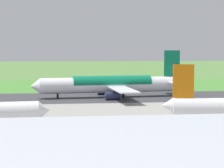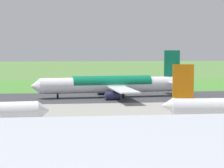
{
  "view_description": "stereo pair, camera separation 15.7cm",
  "coord_description": "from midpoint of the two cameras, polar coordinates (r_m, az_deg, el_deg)",
  "views": [
    {
      "loc": [
        26.27,
        133.94,
        16.26
      ],
      "look_at": [
        10.73,
        0.0,
        4.5
      ],
      "focal_mm": 64.56,
      "sensor_mm": 36.0,
      "label": 1
    },
    {
      "loc": [
        26.11,
        133.96,
        16.26
      ],
      "look_at": [
        10.73,
        0.0,
        4.5
      ],
      "focal_mm": 64.56,
      "sensor_mm": 36.0,
      "label": 2
    }
  ],
  "objects": [
    {
      "name": "no_stopping_sign",
      "position": [
        173.93,
        0.68,
        0.1
      ],
      "size": [
        0.6,
        0.1,
        2.41
      ],
      "color": "slate",
      "rests_on": "ground"
    },
    {
      "name": "grass_verge_foreground",
      "position": [
        174.76,
        2.03,
        -0.35
      ],
      "size": [
        600.0,
        80.0,
        0.04
      ],
      "primitive_type": "cube",
      "color": "#478534",
      "rests_on": "ground"
    },
    {
      "name": "runway_asphalt",
      "position": [
        137.45,
        4.42,
        -1.81
      ],
      "size": [
        600.0,
        30.01,
        0.06
      ],
      "primitive_type": "cube",
      "color": "#38383D",
      "rests_on": "ground"
    },
    {
      "name": "ground_plane",
      "position": [
        137.45,
        4.42,
        -1.82
      ],
      "size": [
        800.0,
        800.0,
        0.0
      ],
      "primitive_type": "plane",
      "color": "#547F3D"
    },
    {
      "name": "traffic_cone_orange",
      "position": [
        172.54,
        -1.07,
        -0.33
      ],
      "size": [
        0.4,
        0.4,
        0.55
      ],
      "primitive_type": "cone",
      "color": "orange",
      "rests_on": "ground"
    },
    {
      "name": "airliner_main",
      "position": [
        135.44,
        0.12,
        -0.06
      ],
      "size": [
        54.15,
        44.35,
        15.88
      ],
      "color": "white",
      "rests_on": "ground"
    },
    {
      "name": "apron_concrete",
      "position": [
        87.02,
        11.08,
        -5.86
      ],
      "size": [
        440.0,
        110.0,
        0.05
      ],
      "primitive_type": "cube",
      "color": "gray",
      "rests_on": "ground"
    }
  ]
}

